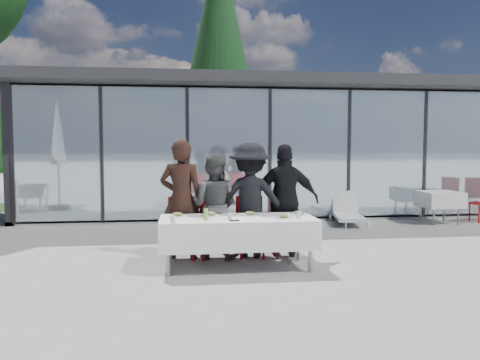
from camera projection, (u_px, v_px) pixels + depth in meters
name	position (u px, v px, depth m)	size (l,w,h in m)	color
ground	(251.00, 264.00, 7.11)	(90.00, 90.00, 0.00)	gray
pavilion	(276.00, 136.00, 15.28)	(14.80, 8.80, 3.44)	gray
treeline	(170.00, 142.00, 34.45)	(62.50, 2.00, 4.40)	#103413
dining_table	(238.00, 232.00, 6.85)	(2.26, 0.96, 0.75)	white
diner_a	(181.00, 200.00, 7.40)	(0.69, 0.69, 1.90)	black
diner_chair_a	(182.00, 225.00, 7.49)	(0.44, 0.44, 0.97)	#BA0C11
diner_b	(214.00, 206.00, 7.47)	(0.82, 0.82, 1.68)	#4C4C4C
diner_chair_b	(213.00, 224.00, 7.55)	(0.44, 0.44, 0.97)	#BA0C11
diner_c	(250.00, 200.00, 7.53)	(1.19, 1.19, 1.85)	black
diner_chair_c	(250.00, 223.00, 7.62)	(0.44, 0.44, 0.97)	#BA0C11
diner_d	(286.00, 200.00, 7.60)	(1.07, 1.07, 1.83)	black
diner_chair_d	(285.00, 223.00, 7.69)	(0.44, 0.44, 0.97)	#BA0C11
plate_a	(177.00, 215.00, 6.90)	(0.27, 0.27, 0.07)	white
plate_b	(211.00, 214.00, 6.98)	(0.27, 0.27, 0.07)	white
plate_c	(250.00, 214.00, 7.00)	(0.27, 0.27, 0.07)	white
plate_d	(299.00, 214.00, 7.04)	(0.27, 0.27, 0.07)	white
plate_extra	(284.00, 217.00, 6.72)	(0.27, 0.27, 0.07)	white
juice_bottle	(206.00, 214.00, 6.60)	(0.06, 0.06, 0.16)	#93B94D
drinking_glasses	(235.00, 217.00, 6.55)	(1.85, 0.25, 0.10)	silver
folded_eyeglasses	(234.00, 221.00, 6.50)	(0.14, 0.03, 0.01)	black
spare_table_right	(439.00, 199.00, 10.95)	(0.86, 0.86, 0.74)	white
lounger	(347.00, 212.00, 10.94)	(0.84, 1.42, 0.72)	white
conifer_tree	(219.00, 47.00, 19.62)	(4.00, 4.00, 10.50)	#382316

